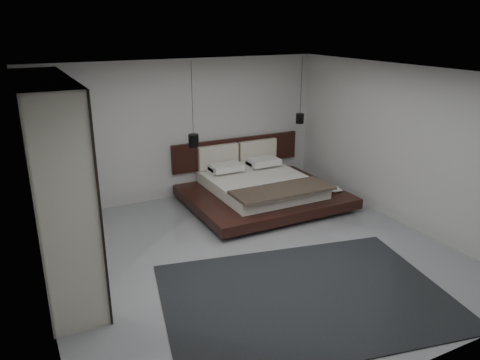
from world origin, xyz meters
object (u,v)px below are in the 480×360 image
bed (260,188)px  pendant_right (300,118)px  lattice_screen (26,160)px  wardrobe (54,184)px  rug (305,296)px  pendant_left (194,140)px

bed → pendant_right: (1.21, 0.48, 1.23)m
lattice_screen → wardrobe: size_ratio=0.90×
rug → lattice_screen: bearing=128.4°
lattice_screen → pendant_right: bearing=-0.7°
pendant_left → pendant_right: bearing=0.0°
pendant_left → bed: bearing=-21.6°
pendant_left → rug: (0.07, -3.74, -1.31)m
lattice_screen → rug: (3.02, -3.81, -1.29)m
wardrobe → rug: size_ratio=0.77×
rug → pendant_left: bearing=91.1°
bed → rug: size_ratio=0.79×
pendant_left → wardrobe: (-2.70, -1.75, 0.09)m
bed → lattice_screen: bearing=172.5°
pendant_right → wardrobe: bearing=-161.1°
lattice_screen → rug: lattice_screen is taller
pendant_right → wardrobe: wardrobe is taller
lattice_screen → pendant_right: 5.38m
bed → pendant_right: pendant_right is taller
wardrobe → bed: bearing=18.0°
lattice_screen → pendant_left: pendant_left is taller
pendant_right → wardrobe: 5.41m
pendant_left → rug: 3.96m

